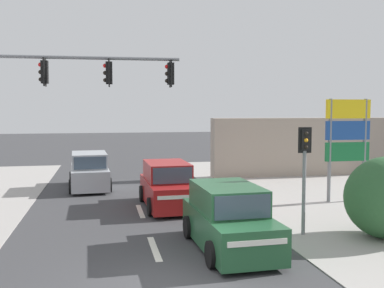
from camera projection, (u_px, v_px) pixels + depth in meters
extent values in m
plane|color=#3A3A3D|center=(169.00, 288.00, 10.42)|extent=(140.00, 140.00, 0.00)
cube|color=silver|center=(154.00, 248.00, 13.35)|extent=(0.20, 2.40, 0.01)
cube|color=silver|center=(140.00, 211.00, 18.24)|extent=(0.20, 2.40, 0.01)
cylinder|color=slate|center=(68.00, 57.00, 13.54)|extent=(6.80, 0.32, 0.11)
cube|color=black|center=(45.00, 72.00, 13.46)|extent=(0.21, 0.27, 0.68)
cube|color=black|center=(45.00, 72.00, 13.46)|extent=(0.05, 0.44, 0.84)
sphere|color=red|center=(40.00, 65.00, 13.43)|extent=(0.13, 0.13, 0.13)
sphere|color=black|center=(40.00, 72.00, 13.44)|extent=(0.13, 0.13, 0.13)
sphere|color=black|center=(41.00, 79.00, 13.46)|extent=(0.13, 0.13, 0.13)
cube|color=black|center=(109.00, 73.00, 13.78)|extent=(0.21, 0.27, 0.68)
cube|color=black|center=(109.00, 73.00, 13.78)|extent=(0.05, 0.44, 0.84)
sphere|color=red|center=(105.00, 66.00, 13.74)|extent=(0.13, 0.13, 0.13)
sphere|color=black|center=(105.00, 73.00, 13.76)|extent=(0.13, 0.13, 0.13)
sphere|color=black|center=(105.00, 80.00, 13.77)|extent=(0.13, 0.13, 0.13)
cube|color=black|center=(171.00, 74.00, 14.09)|extent=(0.21, 0.27, 0.68)
cube|color=black|center=(171.00, 74.00, 14.09)|extent=(0.05, 0.44, 0.84)
sphere|color=red|center=(167.00, 67.00, 14.05)|extent=(0.13, 0.13, 0.13)
sphere|color=black|center=(167.00, 74.00, 14.07)|extent=(0.13, 0.13, 0.13)
sphere|color=black|center=(167.00, 81.00, 14.09)|extent=(0.13, 0.13, 0.13)
cylinder|color=slate|center=(304.00, 193.00, 14.68)|extent=(0.12, 0.12, 2.80)
cube|color=black|center=(305.00, 140.00, 14.55)|extent=(0.28, 0.22, 0.68)
cube|color=black|center=(305.00, 140.00, 14.55)|extent=(0.44, 0.08, 0.84)
sphere|color=black|center=(306.00, 133.00, 14.41)|extent=(0.13, 0.13, 0.13)
sphere|color=orange|center=(306.00, 140.00, 14.43)|extent=(0.13, 0.13, 0.13)
sphere|color=black|center=(306.00, 147.00, 14.45)|extent=(0.13, 0.13, 0.13)
cylinder|color=slate|center=(330.00, 151.00, 19.84)|extent=(0.16, 0.16, 4.60)
cylinder|color=slate|center=(364.00, 150.00, 20.17)|extent=(0.16, 0.16, 4.60)
cube|color=yellow|center=(348.00, 109.00, 19.86)|extent=(2.10, 0.14, 0.84)
cube|color=#1E4793|center=(348.00, 130.00, 19.94)|extent=(2.10, 0.14, 0.84)
cube|color=#196B38|center=(347.00, 152.00, 20.01)|extent=(2.10, 0.14, 0.84)
cube|color=#A39384|center=(305.00, 147.00, 28.07)|extent=(12.00, 1.00, 3.60)
cube|color=#235633|center=(229.00, 228.00, 13.24)|extent=(1.98, 4.56, 1.00)
cube|color=#235633|center=(227.00, 197.00, 13.37)|extent=(1.81, 2.75, 0.76)
cube|color=#384756|center=(243.00, 207.00, 12.04)|extent=(1.58, 0.11, 0.65)
cube|color=#384756|center=(215.00, 189.00, 14.70)|extent=(1.55, 0.11, 0.61)
cube|color=white|center=(258.00, 243.00, 11.02)|extent=(1.56, 0.09, 0.14)
cylinder|color=black|center=(277.00, 249.00, 12.12)|extent=(0.24, 0.73, 0.72)
cylinder|color=black|center=(212.00, 254.00, 11.70)|extent=(0.24, 0.73, 0.72)
cylinder|color=black|center=(243.00, 224.00, 14.83)|extent=(0.24, 0.73, 0.72)
cylinder|color=black|center=(188.00, 227.00, 14.41)|extent=(0.24, 0.73, 0.72)
cube|color=#A3A8AD|center=(89.00, 176.00, 23.48)|extent=(2.09, 4.60, 1.00)
cube|color=#A3A8AD|center=(89.00, 160.00, 23.22)|extent=(1.87, 2.79, 0.76)
cube|color=#384756|center=(89.00, 157.00, 24.54)|extent=(1.58, 0.15, 0.65)
cube|color=#384756|center=(90.00, 163.00, 21.90)|extent=(1.55, 0.15, 0.61)
cube|color=white|center=(88.00, 167.00, 25.65)|extent=(1.56, 0.13, 0.14)
cylinder|color=black|center=(72.00, 178.00, 24.62)|extent=(0.26, 0.73, 0.72)
cylinder|color=black|center=(106.00, 177.00, 25.08)|extent=(0.26, 0.73, 0.72)
cylinder|color=black|center=(71.00, 187.00, 21.92)|extent=(0.26, 0.73, 0.72)
cylinder|color=black|center=(109.00, 185.00, 22.38)|extent=(0.26, 0.73, 0.72)
cube|color=maroon|center=(168.00, 192.00, 18.96)|extent=(1.96, 4.55, 1.00)
cube|color=maroon|center=(167.00, 171.00, 19.08)|extent=(1.79, 2.74, 0.76)
cube|color=#384756|center=(173.00, 176.00, 17.75)|extent=(1.58, 0.10, 0.65)
cube|color=#384756|center=(162.00, 167.00, 20.41)|extent=(1.55, 0.10, 0.61)
cube|color=white|center=(178.00, 197.00, 16.73)|extent=(1.56, 0.08, 0.14)
cylinder|color=black|center=(197.00, 204.00, 17.82)|extent=(0.24, 0.73, 0.72)
cylinder|color=black|center=(151.00, 207.00, 17.42)|extent=(0.24, 0.73, 0.72)
cylinder|color=black|center=(182.00, 192.00, 20.54)|extent=(0.24, 0.73, 0.72)
cylinder|color=black|center=(142.00, 194.00, 20.13)|extent=(0.24, 0.73, 0.72)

